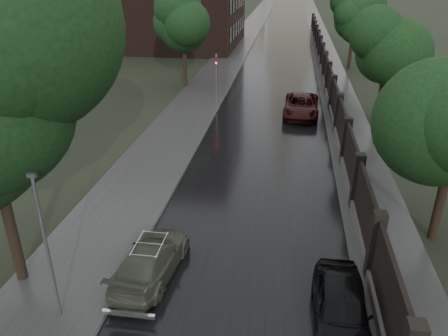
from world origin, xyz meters
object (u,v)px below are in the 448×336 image
at_px(car_right_near, 341,307).
at_px(car_right_far, 301,106).
at_px(tree_right_b, 387,53).
at_px(tree_right_c, 354,20).
at_px(volga_sedan, 151,259).
at_px(tree_left_far, 183,27).
at_px(traffic_light, 216,75).
at_px(lamp_post, 47,248).

height_order(car_right_near, car_right_far, car_right_far).
relative_size(tree_right_b, car_right_near, 1.68).
xyz_separation_m(tree_right_c, volga_sedan, (-10.69, -35.97, -4.31)).
bearing_deg(tree_left_far, traffic_light, -53.53).
bearing_deg(volga_sedan, tree_right_b, -115.38).
xyz_separation_m(lamp_post, traffic_light, (1.10, 23.49, -0.27)).
relative_size(tree_right_b, tree_right_c, 1.00).
distance_m(lamp_post, traffic_light, 23.52).
xyz_separation_m(tree_left_far, lamp_post, (2.60, -28.50, -2.57)).
distance_m(tree_left_far, car_right_far, 13.07).
bearing_deg(volga_sedan, car_right_far, -100.51).
bearing_deg(lamp_post, car_right_far, 70.57).
relative_size(tree_left_far, tree_right_c, 1.05).
distance_m(tree_left_far, tree_right_b, 17.45).
bearing_deg(lamp_post, volga_sedan, 48.78).
bearing_deg(traffic_light, tree_left_far, 126.47).
height_order(tree_right_c, volga_sedan, tree_right_c).
relative_size(traffic_light, car_right_near, 0.96).
relative_size(traffic_light, volga_sedan, 0.91).
xyz_separation_m(lamp_post, volga_sedan, (2.21, 2.53, -2.03)).
bearing_deg(tree_right_c, car_right_near, -96.39).
distance_m(lamp_post, car_right_near, 8.98).
distance_m(tree_right_b, lamp_post, 24.33).
distance_m(tree_right_c, lamp_post, 40.67).
bearing_deg(car_right_far, tree_right_c, 74.76).
xyz_separation_m(tree_right_c, traffic_light, (-11.80, -15.01, -2.55)).
bearing_deg(car_right_near, traffic_light, 108.97).
height_order(tree_left_far, car_right_far, tree_left_far).
bearing_deg(tree_right_c, tree_right_b, -90.00).
height_order(tree_left_far, traffic_light, tree_left_far).
xyz_separation_m(lamp_post, car_right_near, (8.70, 1.01, -1.96)).
relative_size(traffic_light, car_right_far, 0.75).
xyz_separation_m(traffic_light, car_right_far, (6.59, -1.68, -1.65)).
distance_m(tree_left_far, traffic_light, 6.84).
relative_size(tree_right_c, volga_sedan, 1.59).
height_order(tree_right_c, lamp_post, tree_right_c).
distance_m(tree_left_far, lamp_post, 28.73).
xyz_separation_m(traffic_light, volga_sedan, (1.11, -20.97, -1.76)).
bearing_deg(volga_sedan, traffic_light, -81.60).
bearing_deg(tree_right_b, volga_sedan, -120.73).
bearing_deg(car_right_near, lamp_post, -173.09).
distance_m(tree_right_c, volga_sedan, 37.77).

